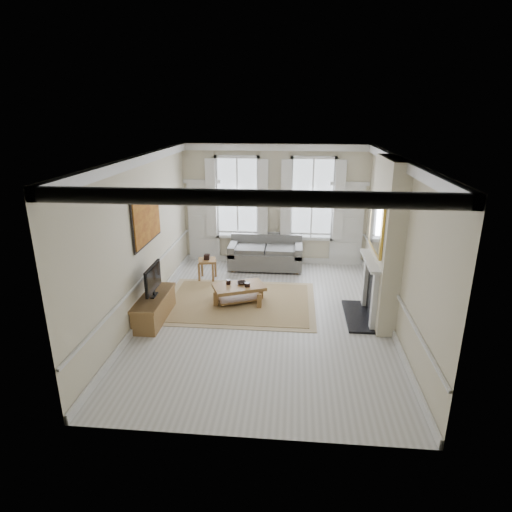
# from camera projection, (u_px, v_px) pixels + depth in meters

# --- Properties ---
(floor) EXTENTS (7.20, 7.20, 0.00)m
(floor) POSITION_uv_depth(u_px,v_px,m) (265.00, 317.00, 9.24)
(floor) COLOR #B7B5AD
(floor) RESTS_ON ground
(ceiling) EXTENTS (7.20, 7.20, 0.00)m
(ceiling) POSITION_uv_depth(u_px,v_px,m) (266.00, 157.00, 8.14)
(ceiling) COLOR white
(ceiling) RESTS_ON back_wall
(back_wall) EXTENTS (5.20, 0.00, 5.20)m
(back_wall) POSITION_uv_depth(u_px,v_px,m) (275.00, 205.00, 12.08)
(back_wall) COLOR beige
(back_wall) RESTS_ON floor
(left_wall) EXTENTS (0.00, 7.20, 7.20)m
(left_wall) POSITION_uv_depth(u_px,v_px,m) (142.00, 239.00, 8.91)
(left_wall) COLOR beige
(left_wall) RESTS_ON floor
(right_wall) EXTENTS (0.00, 7.20, 7.20)m
(right_wall) POSITION_uv_depth(u_px,v_px,m) (396.00, 246.00, 8.47)
(right_wall) COLOR beige
(right_wall) RESTS_ON floor
(window_left) EXTENTS (1.26, 0.20, 2.20)m
(window_left) POSITION_uv_depth(u_px,v_px,m) (237.00, 198.00, 12.06)
(window_left) COLOR #B2BCC6
(window_left) RESTS_ON back_wall
(window_right) EXTENTS (1.26, 0.20, 2.20)m
(window_right) POSITION_uv_depth(u_px,v_px,m) (312.00, 199.00, 11.88)
(window_right) COLOR #B2BCC6
(window_right) RESTS_ON back_wall
(door_left) EXTENTS (0.90, 0.08, 2.30)m
(door_left) POSITION_uv_depth(u_px,v_px,m) (204.00, 223.00, 12.40)
(door_left) COLOR silver
(door_left) RESTS_ON floor
(door_right) EXTENTS (0.90, 0.08, 2.30)m
(door_right) POSITION_uv_depth(u_px,v_px,m) (347.00, 226.00, 12.05)
(door_right) COLOR silver
(door_right) RESTS_ON floor
(painting) EXTENTS (0.05, 1.66, 1.06)m
(painting) POSITION_uv_depth(u_px,v_px,m) (147.00, 219.00, 9.08)
(painting) COLOR #C17D21
(painting) RESTS_ON left_wall
(chimney_breast) EXTENTS (0.35, 1.70, 3.38)m
(chimney_breast) POSITION_uv_depth(u_px,v_px,m) (385.00, 243.00, 8.67)
(chimney_breast) COLOR beige
(chimney_breast) RESTS_ON floor
(hearth) EXTENTS (0.55, 1.50, 0.05)m
(hearth) POSITION_uv_depth(u_px,v_px,m) (358.00, 316.00, 9.25)
(hearth) COLOR black
(hearth) RESTS_ON floor
(fireplace) EXTENTS (0.21, 1.45, 1.33)m
(fireplace) POSITION_uv_depth(u_px,v_px,m) (370.00, 286.00, 9.00)
(fireplace) COLOR silver
(fireplace) RESTS_ON floor
(mirror) EXTENTS (0.06, 1.26, 1.06)m
(mirror) POSITION_uv_depth(u_px,v_px,m) (376.00, 226.00, 8.57)
(mirror) COLOR gold
(mirror) RESTS_ON chimney_breast
(sofa) EXTENTS (2.03, 0.99, 0.90)m
(sofa) POSITION_uv_depth(u_px,v_px,m) (266.00, 255.00, 12.06)
(sofa) COLOR #5B5B59
(sofa) RESTS_ON floor
(side_table) EXTENTS (0.54, 0.54, 0.54)m
(side_table) POSITION_uv_depth(u_px,v_px,m) (207.00, 263.00, 11.21)
(side_table) COLOR brown
(side_table) RESTS_ON floor
(rug) EXTENTS (3.50, 2.60, 0.02)m
(rug) POSITION_uv_depth(u_px,v_px,m) (239.00, 302.00, 9.95)
(rug) COLOR #9F7C52
(rug) RESTS_ON floor
(coffee_table) EXTENTS (1.32, 1.06, 0.43)m
(coffee_table) POSITION_uv_depth(u_px,v_px,m) (239.00, 289.00, 9.84)
(coffee_table) COLOR brown
(coffee_table) RESTS_ON rug
(ceramic_pot_a) EXTENTS (0.10, 0.10, 0.10)m
(ceramic_pot_a) POSITION_uv_depth(u_px,v_px,m) (228.00, 282.00, 9.87)
(ceramic_pot_a) COLOR black
(ceramic_pot_a) RESTS_ON coffee_table
(ceramic_pot_b) EXTENTS (0.13, 0.13, 0.09)m
(ceramic_pot_b) POSITION_uv_depth(u_px,v_px,m) (247.00, 285.00, 9.74)
(ceramic_pot_b) COLOR black
(ceramic_pot_b) RESTS_ON coffee_table
(bowl) EXTENTS (0.28, 0.28, 0.05)m
(bowl) POSITION_uv_depth(u_px,v_px,m) (242.00, 283.00, 9.90)
(bowl) COLOR black
(bowl) RESTS_ON coffee_table
(tv_stand) EXTENTS (0.49, 1.52, 0.54)m
(tv_stand) POSITION_uv_depth(u_px,v_px,m) (154.00, 308.00, 9.07)
(tv_stand) COLOR brown
(tv_stand) RESTS_ON floor
(tv) EXTENTS (0.08, 0.90, 0.68)m
(tv) POSITION_uv_depth(u_px,v_px,m) (153.00, 279.00, 8.85)
(tv) COLOR black
(tv) RESTS_ON tv_stand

